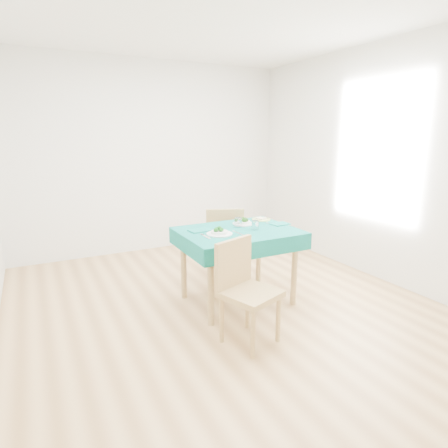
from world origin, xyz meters
name	(u,v)px	position (x,y,z in m)	size (l,w,h in m)	color
room_shell	(224,172)	(0.00, 0.00, 1.35)	(4.02, 4.52, 2.73)	#A17643
table	(238,266)	(0.18, 0.05, 0.38)	(1.13, 0.86, 0.76)	#085F57
chair_near	(251,284)	(-0.11, -0.68, 0.51)	(0.41, 0.45, 1.03)	#A2824C
chair_far	(224,230)	(0.43, 0.83, 0.55)	(0.44, 0.48, 1.09)	#A2824C
bowl_near	(219,231)	(-0.06, -0.02, 0.80)	(0.25, 0.25, 0.07)	white
bowl_far	(243,221)	(0.35, 0.24, 0.79)	(0.22, 0.22, 0.07)	white
fork_near	(206,237)	(-0.21, -0.03, 0.76)	(0.02, 0.18, 0.00)	silver
knife_near	(239,233)	(0.12, -0.07, 0.76)	(0.02, 0.23, 0.00)	silver
fork_far	(241,225)	(0.31, 0.20, 0.76)	(0.02, 0.17, 0.00)	silver
knife_far	(271,224)	(0.60, 0.09, 0.76)	(0.01, 0.19, 0.00)	silver
napkin_near	(200,230)	(-0.17, 0.19, 0.76)	(0.21, 0.14, 0.01)	#0C695F
napkin_far	(280,224)	(0.69, 0.05, 0.76)	(0.19, 0.13, 0.01)	#0C695F
tumbler_center	(238,222)	(0.25, 0.16, 0.81)	(0.07, 0.07, 0.10)	white
tumbler_side	(255,225)	(0.34, -0.01, 0.80)	(0.07, 0.07, 0.09)	white
side_plate	(261,219)	(0.63, 0.32, 0.76)	(0.21, 0.21, 0.01)	#C2D768
bread_slice	(261,218)	(0.63, 0.32, 0.78)	(0.09, 0.09, 0.01)	beige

